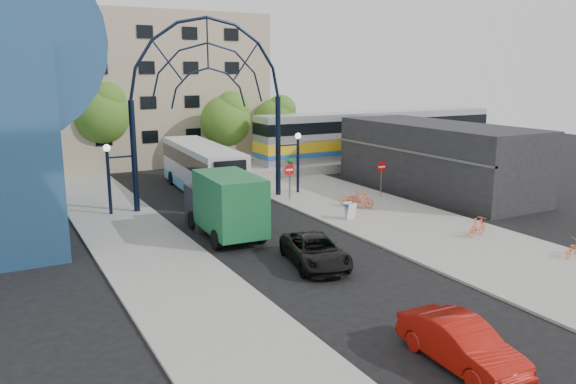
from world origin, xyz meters
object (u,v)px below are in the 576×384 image
gateway_arch (208,74)px  black_suv (315,251)px  city_bus (202,168)px  red_sedan (461,343)px  sandwich_board (350,209)px  bike_far_a (573,248)px  train_car (379,134)px  street_name_sign (290,169)px  bike_near_b (361,199)px  stop_sign (289,173)px  bike_near_a (352,199)px  do_not_enter_sign (382,170)px  tree_north_b (101,112)px  tree_north_a (227,118)px  green_truck (224,204)px  tree_north_c (277,118)px  bike_far_b (478,227)px

gateway_arch → black_suv: 15.76m
city_bus → red_sedan: bearing=-89.7°
sandwich_board → bike_far_a: 11.97m
train_car → red_sedan: 37.90m
gateway_arch → street_name_sign: gateway_arch is taller
sandwich_board → bike_near_b: bearing=42.5°
stop_sign → bike_near_a: bearing=-53.2°
train_car → bike_far_a: bearing=-108.7°
red_sedan → bike_far_a: size_ratio=2.80×
red_sedan → bike_near_a: (8.50, 17.90, -0.10)m
street_name_sign → red_sedan: (-6.26, -22.04, -1.41)m
do_not_enter_sign → street_name_sign: street_name_sign is taller
gateway_arch → tree_north_b: (-3.88, 15.93, -3.29)m
do_not_enter_sign → tree_north_a: bearing=107.0°
tree_north_b → red_sedan: bearing=-85.9°
gateway_arch → train_car: gateway_arch is taller
stop_sign → tree_north_b: bearing=115.8°
tree_north_a → train_car: bearing=-15.8°
train_car → red_sedan: train_car is taller
gateway_arch → stop_sign: gateway_arch is taller
street_name_sign → green_truck: size_ratio=0.40×
do_not_enter_sign → street_name_sign: size_ratio=0.89×
do_not_enter_sign → black_suv: bearing=-139.3°
train_car → black_suv: bearing=-133.1°
green_truck → sandwich_board: bearing=-3.4°
tree_north_a → green_truck: size_ratio=1.00×
sandwich_board → tree_north_c: (6.52, 21.95, 3.53)m
stop_sign → red_sedan: bearing=-105.3°
stop_sign → green_truck: 8.62m
train_car → bike_far_a: (-9.07, -26.74, -2.37)m
bike_far_b → street_name_sign: bearing=5.6°
train_car → bike_far_b: size_ratio=14.85×
green_truck → city_bus: bearing=78.5°
street_name_sign → bike_far_b: 13.55m
do_not_enter_sign → green_truck: 13.45m
tree_north_a → city_bus: 10.26m
sandwich_board → city_bus: 12.74m
tree_north_a → bike_far_b: bearing=-82.5°
green_truck → train_car: bearing=37.2°
street_name_sign → sandwich_board: size_ratio=2.83×
stop_sign → green_truck: size_ratio=0.36×
sandwich_board → bike_near_a: bearing=53.3°
black_suv → bike_far_b: 9.80m
street_name_sign → tree_north_c: bearing=65.7°
city_bus → bike_near_b: bearing=-49.3°
city_bus → bike_far_a: size_ratio=8.25×
gateway_arch → tree_north_c: gateway_arch is taller
do_not_enter_sign → bike_far_a: bearing=-90.3°
do_not_enter_sign → bike_near_b: 3.89m
street_name_sign → city_bus: size_ratio=0.22×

